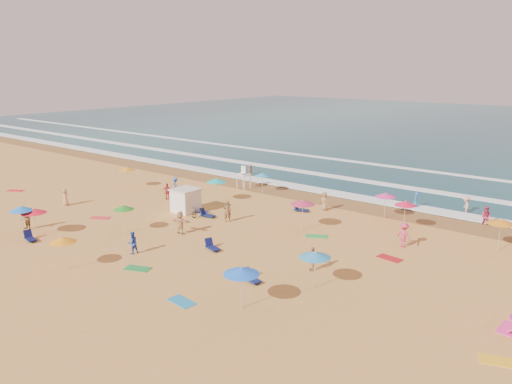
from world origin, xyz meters
The scene contains 12 objects.
ground centered at (0.00, 0.00, 0.00)m, with size 220.00×220.00×0.00m, color gold.
ocean centered at (0.00, 84.00, 0.00)m, with size 220.00×140.00×0.18m, color #0C4756.
wet_sand centered at (0.00, 12.50, 0.01)m, with size 220.00×220.00×0.00m, color olive.
surf_foam centered at (0.00, 21.32, 0.10)m, with size 200.00×18.70×0.05m.
cabana centered at (-6.93, 1.04, 1.00)m, with size 2.00×2.00×2.00m, color white.
cabana_roof centered at (-6.93, 1.04, 2.06)m, with size 2.20×2.20×0.12m, color silver.
bicycle centered at (-5.03, 0.74, 0.46)m, with size 0.61×1.75×0.92m, color black.
lifeguard_stand centered at (-8.49, 10.94, 1.05)m, with size 1.20×1.20×2.10m, color white, non-canonical shape.
beach_umbrellas centered at (1.58, -0.39, 2.14)m, with size 43.07×25.41×0.70m.
loungers centered at (3.51, -2.47, 0.17)m, with size 56.47×20.87×0.34m.
towels centered at (1.40, -2.31, 0.01)m, with size 53.77×16.95×0.03m.
beachgoers centered at (1.49, 4.33, 0.80)m, with size 36.50×28.06×2.13m.
Camera 1 is at (24.97, -28.57, 12.66)m, focal length 35.00 mm.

